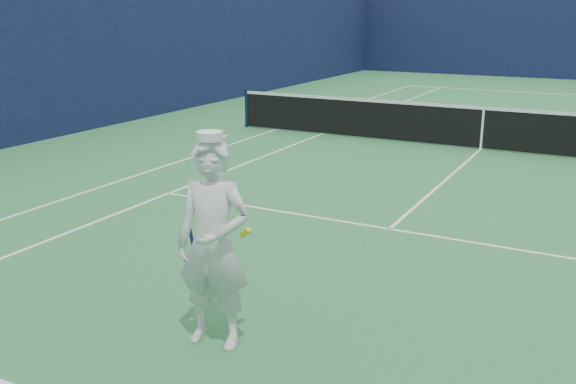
# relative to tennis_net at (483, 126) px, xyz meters

# --- Properties ---
(ground) EXTENTS (80.00, 80.00, 0.00)m
(ground) POSITION_rel_tennis_net_xyz_m (0.00, 0.00, -0.55)
(ground) COLOR #2C743D
(ground) RESTS_ON ground
(court_markings) EXTENTS (11.03, 23.83, 0.01)m
(court_markings) POSITION_rel_tennis_net_xyz_m (0.00, 0.00, -0.55)
(court_markings) COLOR white
(court_markings) RESTS_ON ground
(windscreen_fence) EXTENTS (20.12, 36.12, 4.00)m
(windscreen_fence) POSITION_rel_tennis_net_xyz_m (0.00, 0.00, 1.45)
(windscreen_fence) COLOR #0F153A
(windscreen_fence) RESTS_ON ground
(tennis_net) EXTENTS (12.88, 0.09, 1.07)m
(tennis_net) POSITION_rel_tennis_net_xyz_m (0.00, 0.00, 0.00)
(tennis_net) COLOR #141E4C
(tennis_net) RESTS_ON ground
(tennis_player) EXTENTS (0.86, 0.59, 2.10)m
(tennis_player) POSITION_rel_tennis_net_xyz_m (-0.39, -10.40, 0.47)
(tennis_player) COLOR white
(tennis_player) RESTS_ON ground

